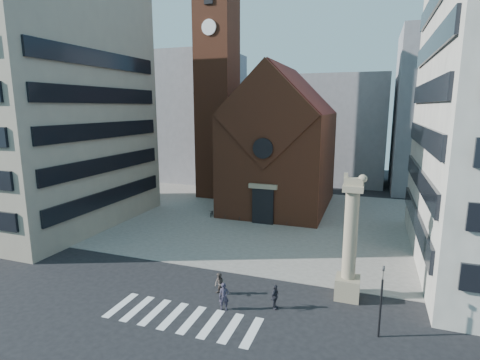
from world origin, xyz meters
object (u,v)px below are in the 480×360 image
object	(u,v)px
lion_column	(350,250)
pedestrian_1	(219,284)
pedestrian_0	(224,297)
pedestrian_2	(275,297)
traffic_light	(381,300)
scooter_0	(212,213)

from	to	relation	value
lion_column	pedestrian_1	size ratio (longest dim) A/B	5.50
pedestrian_0	pedestrian_2	distance (m)	3.29
traffic_light	pedestrian_0	distance (m)	9.47
lion_column	traffic_light	world-z (taller)	lion_column
pedestrian_0	scooter_0	xyz separation A→B (m)	(-9.14, 18.81, -0.46)
traffic_light	pedestrian_1	xyz separation A→B (m)	(-10.39, 1.46, -1.50)
lion_column	traffic_light	distance (m)	4.62
pedestrian_2	scooter_0	world-z (taller)	pedestrian_2
pedestrian_1	scooter_0	world-z (taller)	pedestrian_1
traffic_light	scooter_0	distance (m)	26.27
lion_column	pedestrian_0	xyz separation A→B (m)	(-7.37, -4.25, -2.55)
pedestrian_0	pedestrian_2	size ratio (longest dim) A/B	1.10
traffic_light	pedestrian_1	distance (m)	10.60
pedestrian_0	lion_column	bearing A→B (deg)	10.20
lion_column	pedestrian_2	bearing A→B (deg)	-145.03
lion_column	scooter_0	bearing A→B (deg)	138.60
pedestrian_0	pedestrian_1	size ratio (longest dim) A/B	1.15
lion_column	scooter_0	distance (m)	22.22
pedestrian_0	pedestrian_1	distance (m)	2.00
pedestrian_2	scooter_0	bearing A→B (deg)	46.25
lion_column	scooter_0	world-z (taller)	lion_column
lion_column	traffic_light	bearing A→B (deg)	-63.54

